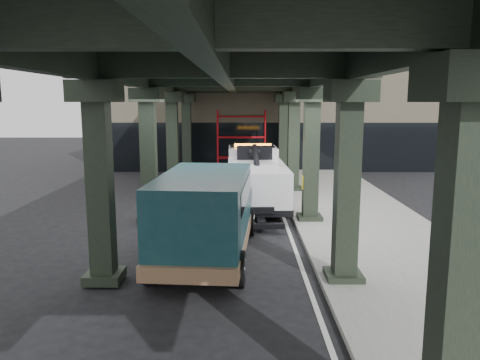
{
  "coord_description": "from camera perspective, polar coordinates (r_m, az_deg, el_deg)",
  "views": [
    {
      "loc": [
        0.06,
        -15.17,
        4.5
      ],
      "look_at": [
        -0.02,
        1.6,
        1.7
      ],
      "focal_mm": 35.0,
      "sensor_mm": 36.0,
      "label": 1
    }
  ],
  "objects": [
    {
      "name": "towed_van",
      "position": [
        13.43,
        -4.15,
        -4.04
      ],
      "size": [
        2.91,
        6.43,
        2.54
      ],
      "rotation": [
        0.0,
        0.0,
        -0.07
      ],
      "color": "#11373E",
      "rests_on": "ground"
    },
    {
      "name": "tow_truck",
      "position": [
        20.63,
        1.8,
        0.58
      ],
      "size": [
        2.65,
        8.27,
        2.69
      ],
      "rotation": [
        0.0,
        0.0,
        0.03
      ],
      "color": "black",
      "rests_on": "ground"
    },
    {
      "name": "sidewalk",
      "position": [
        18.28,
        14.38,
        -4.84
      ],
      "size": [
        5.0,
        40.0,
        0.15
      ],
      "primitive_type": "cube",
      "color": "gray",
      "rests_on": "ground"
    },
    {
      "name": "scaffolding",
      "position": [
        29.91,
        0.17,
        4.89
      ],
      "size": [
        3.08,
        0.88,
        4.0
      ],
      "color": "red",
      "rests_on": "ground"
    },
    {
      "name": "ground",
      "position": [
        15.82,
        0.05,
        -7.04
      ],
      "size": [
        90.0,
        90.0,
        0.0
      ],
      "primitive_type": "plane",
      "color": "black",
      "rests_on": "ground"
    },
    {
      "name": "viaduct",
      "position": [
        17.2,
        -1.29,
        12.68
      ],
      "size": [
        7.4,
        32.0,
        6.4
      ],
      "color": "black",
      "rests_on": "ground"
    },
    {
      "name": "lane_stripe",
      "position": [
        17.82,
        5.57,
        -5.17
      ],
      "size": [
        0.12,
        38.0,
        0.01
      ],
      "primitive_type": "cube",
      "color": "silver",
      "rests_on": "ground"
    },
    {
      "name": "building",
      "position": [
        35.23,
        3.48,
        8.65
      ],
      "size": [
        22.0,
        10.0,
        8.0
      ],
      "primitive_type": "cube",
      "color": "#C6B793",
      "rests_on": "ground"
    }
  ]
}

